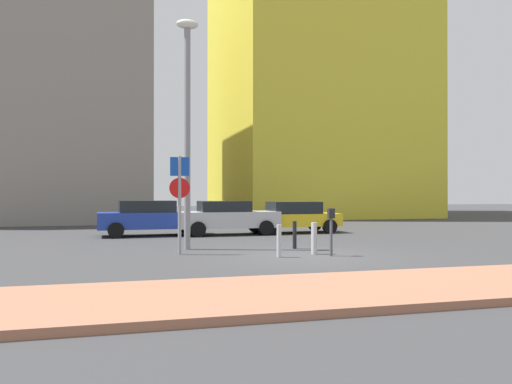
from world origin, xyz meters
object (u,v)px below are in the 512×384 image
Objects in this scene: parking_meter at (331,225)px; traffic_bollard_mid at (279,241)px; parked_car_blue at (151,217)px; parked_car_silver at (227,217)px; parking_sign_post at (180,193)px; traffic_bollard_far at (314,238)px; street_lamp at (187,115)px; parked_car_yellow at (294,216)px; traffic_bollard_near at (295,235)px.

parking_meter is 1.58m from traffic_bollard_mid.
parked_car_silver is at bearing -6.31° from parked_car_blue.
parking_sign_post is 3.09× the size of traffic_bollard_far.
parking_meter is (4.14, -1.46, -0.93)m from parking_sign_post.
street_lamp reaches higher than parking_meter.
parked_car_blue is 9.54m from parking_meter.
parked_car_silver reaches higher than traffic_bollard_mid.
parking_sign_post reaches higher than parked_car_yellow.
parking_meter is at bearing -102.12° from parked_car_yellow.
street_lamp reaches higher than traffic_bollard_far.
traffic_bollard_mid is at bearing -27.34° from parking_sign_post.
street_lamp is (0.83, -5.62, 3.51)m from parked_car_blue.
parked_car_yellow is 8.02m from traffic_bollard_far.
parked_car_yellow is at bearing 70.91° from traffic_bollard_near.
traffic_bollard_mid is 0.98× the size of traffic_bollard_far.
traffic_bollard_mid is (2.23, -2.62, -3.84)m from street_lamp.
traffic_bollard_mid is (-1.52, 0.11, -0.43)m from parking_meter.
street_lamp reaches higher than traffic_bollard_near.
parking_meter is at bearing -79.62° from traffic_bollard_near.
traffic_bollard_near is (4.21, -6.31, -0.34)m from parked_car_blue.
traffic_bollard_near is at bearing 59.43° from traffic_bollard_mid.
street_lamp is at bearing 168.59° from traffic_bollard_near.
parked_car_silver is at bearing 99.41° from traffic_bollard_near.
street_lamp reaches higher than parked_car_yellow.
parking_sign_post is at bearing -112.98° from parked_car_silver.
parked_car_silver is 0.59× the size of street_lamp.
parked_car_yellow reaches higher than traffic_bollard_mid.
parked_car_blue reaches higher than parked_car_silver.
street_lamp is (-3.75, 2.73, 3.41)m from parking_meter.
parking_meter is 1.46× the size of traffic_bollard_far.
traffic_bollard_near is at bearing -11.41° from street_lamp.
parking_sign_post is 4.16m from traffic_bollard_far.
traffic_bollard_near is (0.99, -5.95, -0.33)m from parked_car_silver.
traffic_bollard_mid is (-3.30, -8.16, -0.29)m from parked_car_yellow.
parked_car_yellow is at bearing -0.83° from parked_car_blue.
parked_car_yellow is 8.80m from traffic_bollard_mid.
traffic_bollard_far is at bearing -61.33° from parked_car_blue.
parked_car_blue reaches higher than traffic_bollard_mid.
parked_car_yellow is (3.14, 0.26, -0.02)m from parked_car_silver.
traffic_bollard_near is at bearing -56.26° from parked_car_blue.
street_lamp is 5.61m from traffic_bollard_far.
parked_car_blue is 1.05× the size of parked_car_silver.
street_lamp is 5.17m from traffic_bollard_near.
parking_sign_post is 2.82m from street_lamp.
parked_car_yellow is 8.59m from street_lamp.
traffic_bollard_near is at bearing 100.38° from parking_meter.
traffic_bollard_near is (3.76, 0.59, -1.36)m from parking_sign_post.
parked_car_blue is 6.99m from parking_sign_post.
parked_car_blue is at bearing 93.76° from parking_sign_post.
parking_sign_post is at bearing -86.24° from parked_car_blue.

